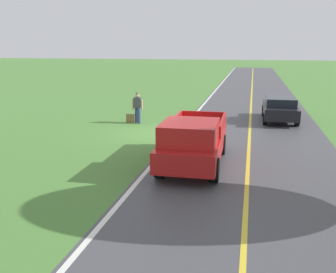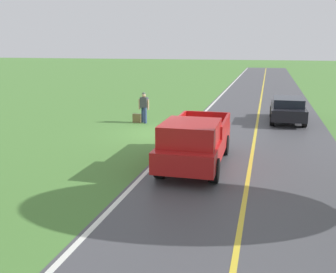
{
  "view_description": "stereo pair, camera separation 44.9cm",
  "coord_description": "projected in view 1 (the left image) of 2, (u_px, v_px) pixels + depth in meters",
  "views": [
    {
      "loc": [
        -4.61,
        18.05,
        4.32
      ],
      "look_at": [
        -2.05,
        6.43,
        1.46
      ],
      "focal_mm": 40.75,
      "sensor_mm": 36.0,
      "label": 1
    },
    {
      "loc": [
        -5.05,
        17.95,
        4.32
      ],
      "look_at": [
        -2.05,
        6.43,
        1.46
      ],
      "focal_mm": 40.75,
      "sensor_mm": 36.0,
      "label": 2
    }
  ],
  "objects": [
    {
      "name": "suitcase_carried",
      "position": [
        131.0,
        118.0,
        21.69
      ],
      "size": [
        0.46,
        0.21,
        0.5
      ],
      "primitive_type": "cube",
      "rotation": [
        0.0,
        0.0,
        1.55
      ],
      "color": "brown",
      "rests_on": "ground"
    },
    {
      "name": "road_surface",
      "position": [
        249.0,
        138.0,
        18.15
      ],
      "size": [
        7.3,
        120.0,
        0.0
      ],
      "primitive_type": "cube",
      "color": "#47474C",
      "rests_on": "ground"
    },
    {
      "name": "hitchhiker_walking",
      "position": [
        138.0,
        106.0,
        21.5
      ],
      "size": [
        0.62,
        0.51,
        1.75
      ],
      "color": "navy",
      "rests_on": "ground"
    },
    {
      "name": "sedan_near_oncoming",
      "position": [
        280.0,
        108.0,
        22.14
      ],
      "size": [
        1.94,
        4.4,
        1.41
      ],
      "color": "black",
      "rests_on": "ground"
    },
    {
      "name": "lane_centre_line",
      "position": [
        249.0,
        138.0,
        18.15
      ],
      "size": [
        0.14,
        117.6,
        0.0
      ],
      "primitive_type": "cube",
      "color": "gold",
      "rests_on": "ground"
    },
    {
      "name": "pickup_truck_passing",
      "position": [
        193.0,
        141.0,
        13.7
      ],
      "size": [
        2.14,
        5.42,
        1.82
      ],
      "color": "#B21919",
      "rests_on": "ground"
    },
    {
      "name": "lane_edge_line",
      "position": [
        178.0,
        134.0,
        18.87
      ],
      "size": [
        0.16,
        117.6,
        0.0
      ],
      "primitive_type": "cube",
      "color": "silver",
      "rests_on": "ground"
    },
    {
      "name": "ground_plane",
      "position": [
        156.0,
        133.0,
        19.12
      ],
      "size": [
        200.0,
        200.0,
        0.0
      ],
      "primitive_type": "plane",
      "color": "#4C7F38"
    }
  ]
}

